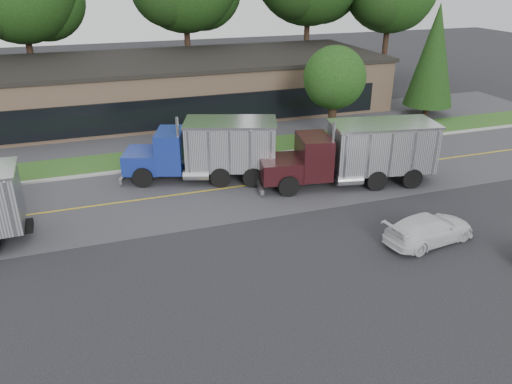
# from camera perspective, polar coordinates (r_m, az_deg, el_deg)

# --- Properties ---
(ground) EXTENTS (140.00, 140.00, 0.00)m
(ground) POSITION_cam_1_polar(r_m,az_deg,el_deg) (19.31, 1.80, -10.15)
(ground) COLOR #313136
(ground) RESTS_ON ground
(road) EXTENTS (60.00, 8.00, 0.02)m
(road) POSITION_cam_1_polar(r_m,az_deg,el_deg) (26.86, -4.92, 0.21)
(road) COLOR #4F4F54
(road) RESTS_ON ground
(center_line) EXTENTS (60.00, 0.12, 0.01)m
(center_line) POSITION_cam_1_polar(r_m,az_deg,el_deg) (26.86, -4.92, 0.21)
(center_line) COLOR gold
(center_line) RESTS_ON ground
(curb) EXTENTS (60.00, 0.30, 0.12)m
(curb) POSITION_cam_1_polar(r_m,az_deg,el_deg) (30.66, -6.86, 3.24)
(curb) COLOR #9E9E99
(curb) RESTS_ON ground
(grass_verge) EXTENTS (60.00, 3.40, 0.03)m
(grass_verge) POSITION_cam_1_polar(r_m,az_deg,el_deg) (32.31, -7.55, 4.32)
(grass_verge) COLOR #285E20
(grass_verge) RESTS_ON ground
(far_parking) EXTENTS (60.00, 7.00, 0.02)m
(far_parking) POSITION_cam_1_polar(r_m,az_deg,el_deg) (36.98, -9.16, 6.80)
(far_parking) COLOR #4F4F54
(far_parking) RESTS_ON ground
(strip_mall) EXTENTS (32.00, 12.00, 4.00)m
(strip_mall) POSITION_cam_1_polar(r_m,az_deg,el_deg) (42.54, -8.13, 11.94)
(strip_mall) COLOR tan
(strip_mall) RESTS_ON ground
(evergreen_right) EXTENTS (3.79, 3.79, 8.61)m
(evergreen_right) POSITION_cam_1_polar(r_m,az_deg,el_deg) (42.18, 19.65, 14.50)
(evergreen_right) COLOR #382619
(evergreen_right) RESTS_ON ground
(tree_verge) EXTENTS (4.43, 4.17, 6.32)m
(tree_verge) POSITION_cam_1_polar(r_m,az_deg,el_deg) (34.52, 9.01, 12.47)
(tree_verge) COLOR #382619
(tree_verge) RESTS_ON ground
(dump_truck_blue) EXTENTS (8.71, 5.02, 3.36)m
(dump_truck_blue) POSITION_cam_1_polar(r_m,az_deg,el_deg) (27.70, -5.31, 4.97)
(dump_truck_blue) COLOR black
(dump_truck_blue) RESTS_ON ground
(dump_truck_maroon) EXTENTS (9.81, 4.11, 3.36)m
(dump_truck_maroon) POSITION_cam_1_polar(r_m,az_deg,el_deg) (27.60, 11.60, 4.51)
(dump_truck_maroon) COLOR black
(dump_truck_maroon) RESTS_ON ground
(rally_car) EXTENTS (4.50, 2.39, 1.24)m
(rally_car) POSITION_cam_1_polar(r_m,az_deg,el_deg) (22.83, 19.20, -4.00)
(rally_car) COLOR silver
(rally_car) RESTS_ON ground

